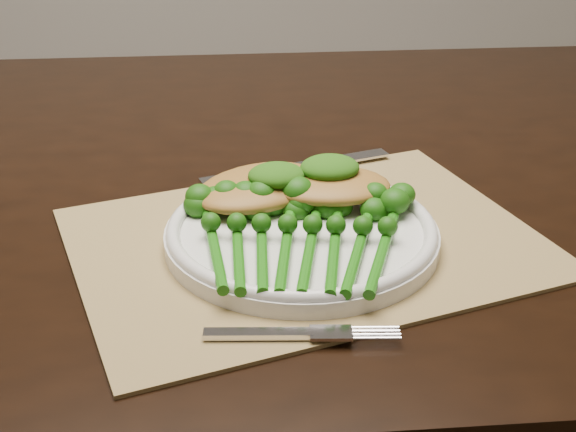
{
  "coord_description": "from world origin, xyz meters",
  "views": [
    {
      "loc": [
        0.01,
        -0.86,
        1.11
      ],
      "look_at": [
        0.09,
        -0.22,
        0.78
      ],
      "focal_mm": 50.0,
      "sensor_mm": 36.0,
      "label": 1
    }
  ],
  "objects": [
    {
      "name": "dining_table",
      "position": [
        0.02,
        -0.02,
        0.38
      ],
      "size": [
        1.64,
        0.98,
        0.75
      ],
      "rotation": [
        0.0,
        0.0,
        -0.05
      ],
      "color": "black",
      "rests_on": "ground"
    },
    {
      "name": "placemat",
      "position": [
        0.11,
        -0.22,
        0.75
      ],
      "size": [
        0.48,
        0.4,
        0.0
      ],
      "primitive_type": "cube",
      "rotation": [
        0.0,
        0.0,
        0.25
      ],
      "color": "#957D4C",
      "rests_on": "dining_table"
    },
    {
      "name": "dinner_plate",
      "position": [
        0.1,
        -0.23,
        0.77
      ],
      "size": [
        0.25,
        0.25,
        0.02
      ],
      "color": "silver",
      "rests_on": "placemat"
    },
    {
      "name": "knife",
      "position": [
        0.1,
        -0.07,
        0.76
      ],
      "size": [
        0.22,
        0.07,
        0.01
      ],
      "rotation": [
        0.0,
        0.0,
        0.26
      ],
      "color": "silver",
      "rests_on": "placemat"
    },
    {
      "name": "fork",
      "position": [
        0.09,
        -0.38,
        0.76
      ],
      "size": [
        0.15,
        0.03,
        0.0
      ],
      "rotation": [
        0.0,
        0.0,
        -0.13
      ],
      "color": "silver",
      "rests_on": "placemat"
    },
    {
      "name": "chicken_fillet_left",
      "position": [
        0.07,
        -0.16,
        0.78
      ],
      "size": [
        0.16,
        0.15,
        0.03
      ],
      "primitive_type": "ellipsoid",
      "rotation": [
        0.0,
        0.0,
        0.5
      ],
      "color": "#AB7831",
      "rests_on": "dinner_plate"
    },
    {
      "name": "chicken_fillet_right",
      "position": [
        0.14,
        -0.18,
        0.79
      ],
      "size": [
        0.13,
        0.1,
        0.02
      ],
      "primitive_type": "ellipsoid",
      "rotation": [
        0.0,
        0.0,
        -0.13
      ],
      "color": "#AB7831",
      "rests_on": "dinner_plate"
    },
    {
      "name": "pesto_dollop_left",
      "position": [
        0.09,
        -0.17,
        0.8
      ],
      "size": [
        0.05,
        0.05,
        0.02
      ],
      "primitive_type": "ellipsoid",
      "color": "#18460A",
      "rests_on": "chicken_fillet_left"
    },
    {
      "name": "pesto_dollop_right",
      "position": [
        0.14,
        -0.17,
        0.8
      ],
      "size": [
        0.06,
        0.05,
        0.02
      ],
      "primitive_type": "ellipsoid",
      "color": "#18460A",
      "rests_on": "chicken_fillet_right"
    },
    {
      "name": "broccolini_bundle",
      "position": [
        0.09,
        -0.27,
        0.77
      ],
      "size": [
        0.2,
        0.22,
        0.04
      ],
      "rotation": [
        0.0,
        0.0,
        -0.19
      ],
      "color": "#18620C",
      "rests_on": "dinner_plate"
    }
  ]
}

